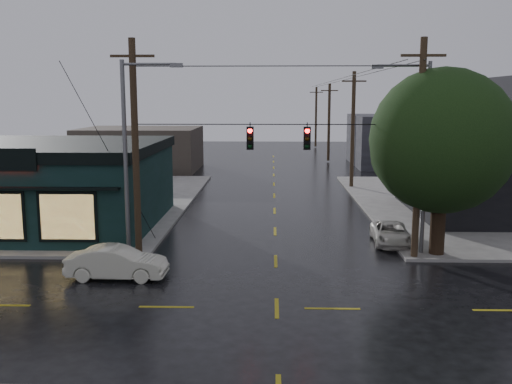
{
  "coord_description": "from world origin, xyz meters",
  "views": [
    {
      "loc": [
        -0.2,
        -19.59,
        7.48
      ],
      "look_at": [
        -0.89,
        4.96,
        3.43
      ],
      "focal_mm": 40.0,
      "sensor_mm": 36.0,
      "label": 1
    }
  ],
  "objects_px": {
    "corner_tree": "(442,141)",
    "utility_pole_nw": "(139,257)",
    "utility_pole_ne": "(414,259)",
    "sedan_cream": "(117,263)",
    "suv_silver": "(391,233)"
  },
  "relations": [
    {
      "from": "corner_tree",
      "to": "utility_pole_nw",
      "type": "bearing_deg",
      "value": -177.98
    },
    {
      "from": "corner_tree",
      "to": "sedan_cream",
      "type": "xyz_separation_m",
      "value": [
        -14.33,
        -3.75,
        -4.83
      ]
    },
    {
      "from": "utility_pole_nw",
      "to": "suv_silver",
      "type": "height_order",
      "value": "utility_pole_nw"
    },
    {
      "from": "utility_pole_ne",
      "to": "suv_silver",
      "type": "distance_m",
      "value": 2.95
    },
    {
      "from": "corner_tree",
      "to": "utility_pole_nw",
      "type": "relative_size",
      "value": 0.86
    },
    {
      "from": "corner_tree",
      "to": "suv_silver",
      "type": "xyz_separation_m",
      "value": [
        -1.67,
        2.35,
        -4.96
      ]
    },
    {
      "from": "utility_pole_nw",
      "to": "suv_silver",
      "type": "xyz_separation_m",
      "value": [
        12.5,
        2.85,
        0.55
      ]
    },
    {
      "from": "utility_pole_ne",
      "to": "sedan_cream",
      "type": "xyz_separation_m",
      "value": [
        -13.16,
        -3.25,
        0.68
      ]
    },
    {
      "from": "utility_pole_ne",
      "to": "sedan_cream",
      "type": "bearing_deg",
      "value": -166.12
    },
    {
      "from": "corner_tree",
      "to": "suv_silver",
      "type": "bearing_deg",
      "value": 125.44
    },
    {
      "from": "suv_silver",
      "to": "corner_tree",
      "type": "bearing_deg",
      "value": -51.08
    },
    {
      "from": "utility_pole_ne",
      "to": "sedan_cream",
      "type": "relative_size",
      "value": 2.45
    },
    {
      "from": "corner_tree",
      "to": "suv_silver",
      "type": "distance_m",
      "value": 5.74
    },
    {
      "from": "corner_tree",
      "to": "utility_pole_ne",
      "type": "xyz_separation_m",
      "value": [
        -1.17,
        -0.5,
        -5.52
      ]
    },
    {
      "from": "corner_tree",
      "to": "utility_pole_nw",
      "type": "height_order",
      "value": "corner_tree"
    }
  ]
}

